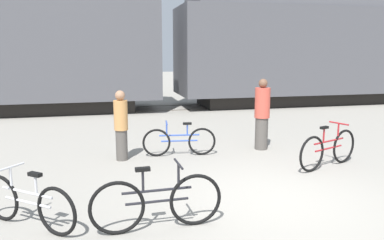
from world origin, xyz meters
name	(u,v)px	position (x,y,z in m)	size (l,w,h in m)	color
ground_plane	(275,199)	(0.00, 0.00, 0.00)	(80.00, 80.00, 0.00)	gray
freight_train	(168,36)	(0.00, 10.50, 3.05)	(27.27, 3.11, 5.79)	black
rail_near	(172,110)	(0.00, 9.78, 0.01)	(39.27, 0.07, 0.01)	#4C4238
rail_far	(166,106)	(0.00, 11.22, 0.01)	(39.27, 0.07, 0.01)	#4C4238
bicycle_black	(157,202)	(-2.05, -0.63, 0.40)	(1.84, 0.46, 0.93)	black
bicycle_blue	(179,141)	(-1.04, 2.96, 0.35)	(1.72, 0.46, 0.81)	black
bicycle_maroon	(329,149)	(1.86, 1.37, 0.39)	(1.73, 0.73, 0.93)	black
bicycle_silver	(28,203)	(-3.79, -0.16, 0.36)	(1.40, 1.14, 0.85)	black
person_in_red	(262,115)	(1.09, 3.09, 0.88)	(0.37, 0.37, 1.77)	#514C47
person_in_tan	(121,125)	(-2.37, 2.91, 0.80)	(0.31, 0.31, 1.58)	#514C47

